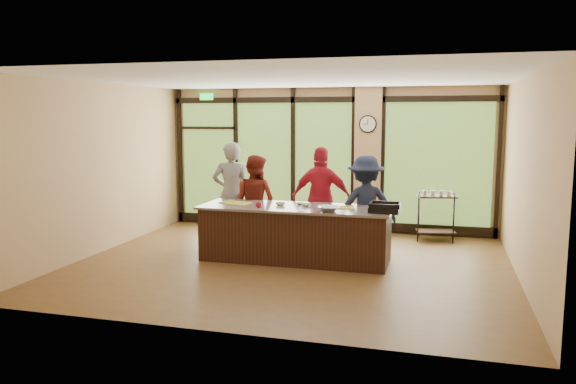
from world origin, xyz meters
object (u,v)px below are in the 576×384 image
Objects in this scene: cook_right at (365,206)px; roasting_pan at (385,210)px; island_base at (295,235)px; bar_cart at (436,211)px; flower_stand at (234,210)px; cook_left at (232,194)px.

cook_right is 0.97m from roasting_pan.
bar_cart reaches higher than island_base.
flower_stand is at bearing 148.18° from roasting_pan.
cook_left is at bearing -24.89° from cook_right.
cook_left is 1.85m from flower_stand.
roasting_pan is at bearing -60.13° from flower_stand.
cook_right reaches higher than roasting_pan.
bar_cart is (1.18, 1.48, -0.28)m from cook_right.
cook_left is at bearing -171.59° from bar_cart.
island_base is 3.14× the size of bar_cart.
island_base is 3.13m from bar_cart.
island_base is 3.19m from flower_stand.
roasting_pan reaches higher than flower_stand.
cook_left is (-1.45, 0.81, 0.53)m from island_base.
island_base is 1.74m from cook_left.
island_base is 1.59× the size of cook_left.
island_base is 1.60m from roasting_pan.
bar_cart is at bearing -150.70° from cook_right.
island_base is at bearing -73.60° from flower_stand.
island_base is 4.14× the size of flower_stand.
bar_cart is at bearing -27.33° from flower_stand.
roasting_pan is 4.46m from flower_stand.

